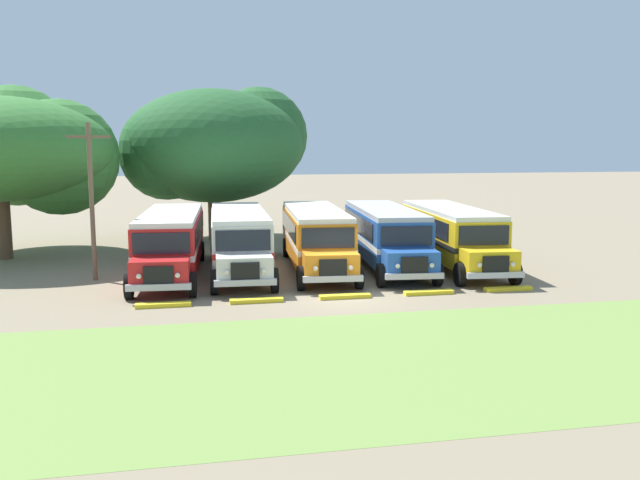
{
  "coord_description": "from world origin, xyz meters",
  "views": [
    {
      "loc": [
        -5.91,
        -24.52,
        5.8
      ],
      "look_at": [
        0.0,
        4.35,
        1.6
      ],
      "focal_mm": 36.98,
      "sensor_mm": 36.0,
      "label": 1
    }
  ],
  "objects_px": {
    "parked_bus_slot_0": "(171,240)",
    "secondary_tree": "(8,151)",
    "utility_pole": "(91,197)",
    "parked_bus_slot_2": "(316,235)",
    "broad_shade_tree": "(215,146)",
    "parked_bus_slot_3": "(385,234)",
    "parked_bus_slot_4": "(451,233)",
    "parked_bus_slot_1": "(239,237)"
  },
  "relations": [
    {
      "from": "parked_bus_slot_1",
      "to": "parked_bus_slot_2",
      "type": "bearing_deg",
      "value": 92.87
    },
    {
      "from": "utility_pole",
      "to": "secondary_tree",
      "type": "bearing_deg",
      "value": 123.68
    },
    {
      "from": "secondary_tree",
      "to": "parked_bus_slot_3",
      "type": "bearing_deg",
      "value": -20.31
    },
    {
      "from": "parked_bus_slot_1",
      "to": "parked_bus_slot_4",
      "type": "xyz_separation_m",
      "value": [
        10.33,
        -0.54,
        0.0
      ]
    },
    {
      "from": "parked_bus_slot_1",
      "to": "utility_pole",
      "type": "distance_m",
      "value": 6.75
    },
    {
      "from": "parked_bus_slot_1",
      "to": "parked_bus_slot_4",
      "type": "height_order",
      "value": "same"
    },
    {
      "from": "parked_bus_slot_4",
      "to": "secondary_tree",
      "type": "distance_m",
      "value": 23.33
    },
    {
      "from": "secondary_tree",
      "to": "parked_bus_slot_0",
      "type": "bearing_deg",
      "value": -39.72
    },
    {
      "from": "parked_bus_slot_1",
      "to": "parked_bus_slot_4",
      "type": "distance_m",
      "value": 10.35
    },
    {
      "from": "parked_bus_slot_0",
      "to": "parked_bus_slot_1",
      "type": "bearing_deg",
      "value": 96.8
    },
    {
      "from": "parked_bus_slot_2",
      "to": "secondary_tree",
      "type": "height_order",
      "value": "secondary_tree"
    },
    {
      "from": "parked_bus_slot_0",
      "to": "secondary_tree",
      "type": "relative_size",
      "value": 0.93
    },
    {
      "from": "parked_bus_slot_1",
      "to": "parked_bus_slot_0",
      "type": "bearing_deg",
      "value": -84.54
    },
    {
      "from": "secondary_tree",
      "to": "utility_pole",
      "type": "height_order",
      "value": "secondary_tree"
    },
    {
      "from": "parked_bus_slot_3",
      "to": "secondary_tree",
      "type": "distance_m",
      "value": 20.18
    },
    {
      "from": "parked_bus_slot_3",
      "to": "parked_bus_slot_4",
      "type": "distance_m",
      "value": 3.27
    },
    {
      "from": "parked_bus_slot_2",
      "to": "broad_shade_tree",
      "type": "relative_size",
      "value": 0.94
    },
    {
      "from": "parked_bus_slot_0",
      "to": "parked_bus_slot_2",
      "type": "relative_size",
      "value": 1.0
    },
    {
      "from": "parked_bus_slot_0",
      "to": "parked_bus_slot_4",
      "type": "relative_size",
      "value": 1.0
    },
    {
      "from": "parked_bus_slot_4",
      "to": "secondary_tree",
      "type": "xyz_separation_m",
      "value": [
        -21.8,
        7.32,
        3.97
      ]
    },
    {
      "from": "parked_bus_slot_2",
      "to": "parked_bus_slot_3",
      "type": "xyz_separation_m",
      "value": [
        3.42,
        -0.12,
        0.0
      ]
    },
    {
      "from": "parked_bus_slot_2",
      "to": "utility_pole",
      "type": "distance_m",
      "value": 10.29
    },
    {
      "from": "parked_bus_slot_2",
      "to": "broad_shade_tree",
      "type": "xyz_separation_m",
      "value": [
        -4.16,
        11.14,
        4.26
      ]
    },
    {
      "from": "parked_bus_slot_2",
      "to": "secondary_tree",
      "type": "bearing_deg",
      "value": -109.57
    },
    {
      "from": "secondary_tree",
      "to": "parked_bus_slot_2",
      "type": "bearing_deg",
      "value": -24.03
    },
    {
      "from": "broad_shade_tree",
      "to": "utility_pole",
      "type": "xyz_separation_m",
      "value": [
        -5.88,
        -12.04,
        -2.2
      ]
    },
    {
      "from": "utility_pole",
      "to": "parked_bus_slot_3",
      "type": "bearing_deg",
      "value": 3.3
    },
    {
      "from": "utility_pole",
      "to": "parked_bus_slot_0",
      "type": "bearing_deg",
      "value": 11.98
    },
    {
      "from": "parked_bus_slot_3",
      "to": "parked_bus_slot_4",
      "type": "bearing_deg",
      "value": 87.32
    },
    {
      "from": "parked_bus_slot_0",
      "to": "parked_bus_slot_4",
      "type": "distance_m",
      "value": 13.44
    },
    {
      "from": "parked_bus_slot_0",
      "to": "parked_bus_slot_1",
      "type": "distance_m",
      "value": 3.1
    },
    {
      "from": "parked_bus_slot_3",
      "to": "broad_shade_tree",
      "type": "xyz_separation_m",
      "value": [
        -7.58,
        11.26,
        4.26
      ]
    },
    {
      "from": "parked_bus_slot_1",
      "to": "broad_shade_tree",
      "type": "relative_size",
      "value": 0.94
    },
    {
      "from": "parked_bus_slot_0",
      "to": "parked_bus_slot_4",
      "type": "bearing_deg",
      "value": 92.11
    },
    {
      "from": "broad_shade_tree",
      "to": "secondary_tree",
      "type": "relative_size",
      "value": 0.99
    },
    {
      "from": "parked_bus_slot_2",
      "to": "utility_pole",
      "type": "height_order",
      "value": "utility_pole"
    },
    {
      "from": "secondary_tree",
      "to": "utility_pole",
      "type": "relative_size",
      "value": 1.74
    },
    {
      "from": "parked_bus_slot_0",
      "to": "parked_bus_slot_2",
      "type": "height_order",
      "value": "same"
    },
    {
      "from": "parked_bus_slot_4",
      "to": "parked_bus_slot_3",
      "type": "bearing_deg",
      "value": -93.3
    },
    {
      "from": "parked_bus_slot_2",
      "to": "secondary_tree",
      "type": "relative_size",
      "value": 0.93
    },
    {
      "from": "parked_bus_slot_0",
      "to": "secondary_tree",
      "type": "height_order",
      "value": "secondary_tree"
    },
    {
      "from": "parked_bus_slot_1",
      "to": "broad_shade_tree",
      "type": "bearing_deg",
      "value": -175.14
    }
  ]
}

